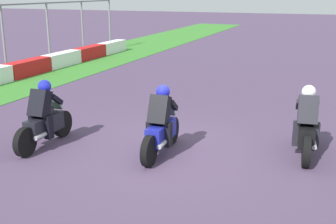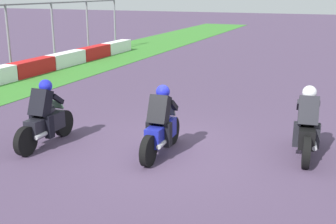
# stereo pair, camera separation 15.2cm
# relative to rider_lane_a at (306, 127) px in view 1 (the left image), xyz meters

# --- Properties ---
(ground_plane) EXTENTS (120.00, 120.00, 0.00)m
(ground_plane) POSITION_rel_rider_lane_a_xyz_m (-0.93, 2.76, -0.62)
(ground_plane) COLOR #4A3953
(rider_lane_a) EXTENTS (2.04, 0.58, 1.51)m
(rider_lane_a) POSITION_rel_rider_lane_a_xyz_m (0.00, 0.00, 0.00)
(rider_lane_a) COLOR black
(rider_lane_a) RESTS_ON ground_plane
(rider_lane_b) EXTENTS (2.04, 0.55, 1.51)m
(rider_lane_b) POSITION_rel_rider_lane_a_xyz_m (-1.11, 2.88, 0.00)
(rider_lane_b) COLOR black
(rider_lane_b) RESTS_ON ground_plane
(rider_lane_c) EXTENTS (2.04, 0.54, 1.51)m
(rider_lane_c) POSITION_rel_rider_lane_a_xyz_m (-1.60, 5.54, 0.00)
(rider_lane_c) COLOR black
(rider_lane_c) RESTS_ON ground_plane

